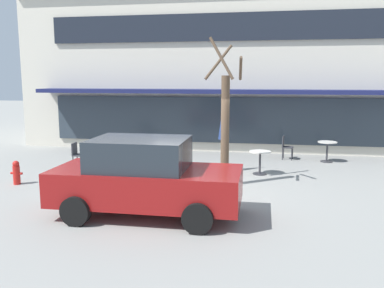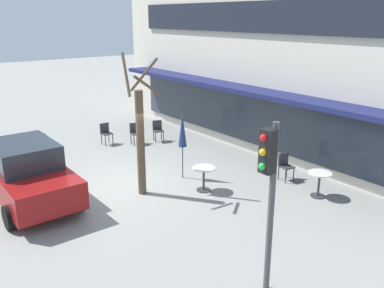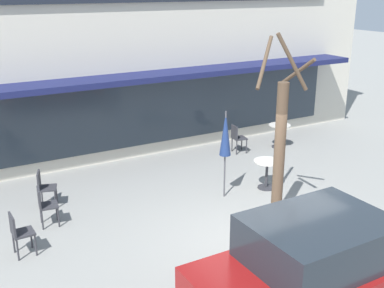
{
  "view_description": "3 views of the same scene",
  "coord_description": "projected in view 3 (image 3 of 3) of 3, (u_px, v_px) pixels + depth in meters",
  "views": [
    {
      "loc": [
        2.04,
        -10.87,
        3.09
      ],
      "look_at": [
        -0.36,
        2.39,
        0.89
      ],
      "focal_mm": 38.0,
      "sensor_mm": 36.0,
      "label": 1
    },
    {
      "loc": [
        10.83,
        -5.17,
        5.14
      ],
      "look_at": [
        0.1,
        3.09,
        0.87
      ],
      "focal_mm": 38.0,
      "sensor_mm": 36.0,
      "label": 2
    },
    {
      "loc": [
        -5.47,
        -6.9,
        5.04
      ],
      "look_at": [
        0.29,
        3.19,
        1.17
      ],
      "focal_mm": 45.0,
      "sensor_mm": 36.0,
      "label": 3
    }
  ],
  "objects": [
    {
      "name": "cafe_chair_3",
      "position": [
        44.0,
        186.0,
        11.32
      ],
      "size": [
        0.51,
        0.51,
        0.89
      ],
      "color": "#333338",
      "rests_on": "ground"
    },
    {
      "name": "cafe_table_streetside",
      "position": [
        279.0,
        132.0,
        15.5
      ],
      "size": [
        0.7,
        0.7,
        0.76
      ],
      "color": "#333338",
      "rests_on": "ground"
    },
    {
      "name": "cafe_chair_2",
      "position": [
        19.0,
        231.0,
        9.26
      ],
      "size": [
        0.41,
        0.41,
        0.89
      ],
      "color": "#333338",
      "rests_on": "ground"
    },
    {
      "name": "cafe_chair_0",
      "position": [
        45.0,
        204.0,
        10.41
      ],
      "size": [
        0.45,
        0.45,
        0.89
      ],
      "color": "#333338",
      "rests_on": "ground"
    },
    {
      "name": "street_tree",
      "position": [
        280.0,
        146.0,
        10.18
      ],
      "size": [
        1.11,
        1.1,
        4.19
      ],
      "color": "brown",
      "rests_on": "ground"
    },
    {
      "name": "building_facade",
      "position": [
        90.0,
        29.0,
        16.94
      ],
      "size": [
        17.67,
        9.1,
        7.1
      ],
      "color": "beige",
      "rests_on": "ground"
    },
    {
      "name": "parked_sedan",
      "position": [
        321.0,
        269.0,
        7.39
      ],
      "size": [
        4.21,
        2.04,
        1.76
      ],
      "color": "maroon",
      "rests_on": "ground"
    },
    {
      "name": "ground_plane",
      "position": [
        257.0,
        243.0,
        9.86
      ],
      "size": [
        80.0,
        80.0,
        0.0
      ],
      "primitive_type": "plane",
      "color": "gray"
    },
    {
      "name": "cafe_chair_1",
      "position": [
        237.0,
        137.0,
        14.99
      ],
      "size": [
        0.46,
        0.46,
        0.89
      ],
      "color": "#333338",
      "rests_on": "ground"
    },
    {
      "name": "patio_umbrella_green_folded",
      "position": [
        225.0,
        134.0,
        11.52
      ],
      "size": [
        0.28,
        0.28,
        2.2
      ],
      "color": "#4C4C51",
      "rests_on": "ground"
    },
    {
      "name": "cafe_table_near_wall",
      "position": [
        267.0,
        170.0,
        12.36
      ],
      "size": [
        0.7,
        0.7,
        0.76
      ],
      "color": "#333338",
      "rests_on": "ground"
    }
  ]
}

